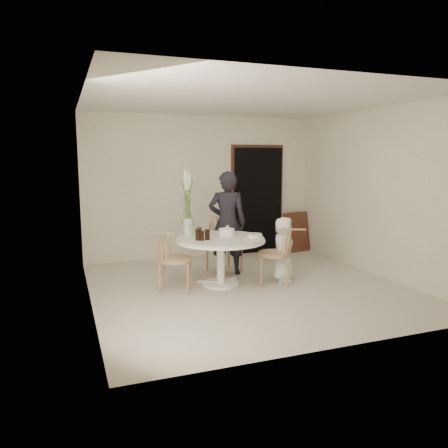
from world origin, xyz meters
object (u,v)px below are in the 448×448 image
object	(u,v)px
table	(221,245)
birthday_cake	(227,232)
girl	(227,223)
boy	(283,249)
chair_far	(221,236)
chair_right	(283,248)
chair_left	(167,253)
flower_vase	(188,203)

from	to	relation	value
table	birthday_cake	xyz separation A→B (m)	(0.12, 0.07, 0.17)
girl	boy	size ratio (longest dim) A/B	1.69
chair_far	girl	bearing A→B (deg)	-92.24
chair_right	chair_left	xyz separation A→B (m)	(-1.73, 0.26, -0.00)
chair_right	girl	distance (m)	1.07
table	chair_far	distance (m)	0.89
chair_right	chair_left	bearing A→B (deg)	-73.87
birthday_cake	table	bearing A→B (deg)	-149.61
birthday_cake	flower_vase	size ratio (longest dim) A/B	0.23
chair_far	chair_left	world-z (taller)	chair_far
chair_far	chair_right	size ratio (longest dim) A/B	1.06
table	boy	size ratio (longest dim) A/B	1.33
chair_left	girl	world-z (taller)	girl
chair_left	boy	world-z (taller)	boy
girl	flower_vase	world-z (taller)	flower_vase
birthday_cake	flower_vase	distance (m)	0.74
birthday_cake	chair_left	bearing A→B (deg)	-175.40
chair_far	birthday_cake	size ratio (longest dim) A/B	3.85
chair_left	chair_far	bearing A→B (deg)	-31.74
chair_far	chair_left	bearing A→B (deg)	-152.33
chair_right	flower_vase	bearing A→B (deg)	-91.62
chair_left	flower_vase	distance (m)	0.88
chair_far	chair_right	world-z (taller)	chair_far
chair_far	birthday_cake	distance (m)	0.81
chair_far	birthday_cake	xyz separation A→B (m)	(-0.18, -0.77, 0.19)
table	flower_vase	size ratio (longest dim) A/B	1.28
chair_left	girl	bearing A→B (deg)	-41.00
chair_right	flower_vase	world-z (taller)	flower_vase
girl	boy	bearing A→B (deg)	157.17
table	girl	world-z (taller)	girl
birthday_cake	chair_far	bearing A→B (deg)	76.65
chair_right	boy	bearing A→B (deg)	173.11
flower_vase	girl	bearing A→B (deg)	16.77
girl	chair_right	bearing A→B (deg)	147.49
birthday_cake	boy	bearing A→B (deg)	-11.68
table	girl	size ratio (longest dim) A/B	0.78
chair_far	chair_right	bearing A→B (deg)	-70.70
chair_right	chair_left	size ratio (longest dim) A/B	1.01
chair_right	birthday_cake	xyz separation A→B (m)	(-0.78, 0.33, 0.23)
boy	birthday_cake	world-z (taller)	boy
chair_left	birthday_cake	xyz separation A→B (m)	(0.94, 0.08, 0.23)
birthday_cake	chair_right	bearing A→B (deg)	-23.19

